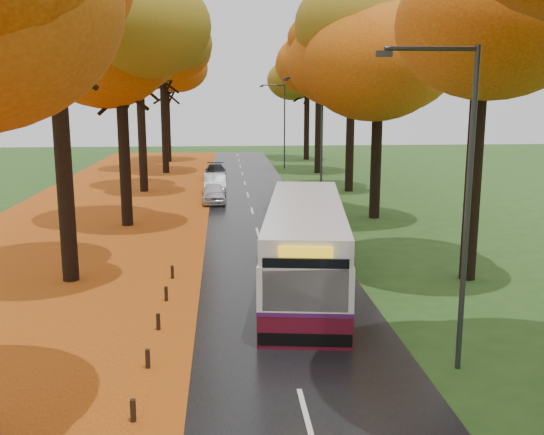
{
  "coord_description": "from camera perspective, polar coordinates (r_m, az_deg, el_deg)",
  "views": [
    {
      "loc": [
        -1.71,
        -6.02,
        6.82
      ],
      "look_at": [
        0.0,
        15.03,
        2.6
      ],
      "focal_mm": 40.0,
      "sensor_mm": 36.0,
      "label": 1
    }
  ],
  "objects": [
    {
      "name": "road",
      "position": [
        31.8,
        -1.45,
        -1.05
      ],
      "size": [
        6.5,
        90.0,
        0.04
      ],
      "primitive_type": "cube",
      "color": "black",
      "rests_on": "ground"
    },
    {
      "name": "centre_line",
      "position": [
        31.79,
        -1.45,
        -1.01
      ],
      "size": [
        0.12,
        90.0,
        0.01
      ],
      "primitive_type": "cube",
      "color": "silver",
      "rests_on": "road"
    },
    {
      "name": "leaf_verge",
      "position": [
        32.58,
        -17.47,
        -1.3
      ],
      "size": [
        12.0,
        90.0,
        0.02
      ],
      "primitive_type": "cube",
      "color": "maroon",
      "rests_on": "ground"
    },
    {
      "name": "leaf_drift",
      "position": [
        31.77,
        -6.95,
        -1.1
      ],
      "size": [
        0.9,
        90.0,
        0.01
      ],
      "primitive_type": "cube",
      "color": "#C97114",
      "rests_on": "road"
    },
    {
      "name": "trees_left",
      "position": [
        33.64,
        -14.53,
        15.58
      ],
      "size": [
        9.2,
        74.0,
        13.88
      ],
      "color": "black",
      "rests_on": "ground"
    },
    {
      "name": "trees_right",
      "position": [
        34.23,
        10.87,
        15.91
      ],
      "size": [
        9.3,
        74.2,
        13.96
      ],
      "color": "black",
      "rests_on": "ground"
    },
    {
      "name": "streetlamp_near",
      "position": [
        15.26,
        17.18,
        2.86
      ],
      "size": [
        2.45,
        0.18,
        8.0
      ],
      "color": "#333538",
      "rests_on": "ground"
    },
    {
      "name": "streetlamp_mid",
      "position": [
        36.52,
        4.32,
        7.96
      ],
      "size": [
        2.45,
        0.18,
        8.0
      ],
      "color": "#333538",
      "rests_on": "ground"
    },
    {
      "name": "streetlamp_far",
      "position": [
        58.33,
        0.94,
        9.23
      ],
      "size": [
        2.45,
        0.18,
        8.0
      ],
      "color": "#333538",
      "rests_on": "ground"
    },
    {
      "name": "bus",
      "position": [
        21.86,
        3.16,
        -2.44
      ],
      "size": [
        4.18,
        11.82,
        3.04
      ],
      "rotation": [
        0.0,
        0.0,
        -0.14
      ],
      "color": "#520C1B",
      "rests_on": "road"
    },
    {
      "name": "car_white",
      "position": [
        39.51,
        -5.52,
        2.28
      ],
      "size": [
        1.59,
        3.7,
        1.24
      ],
      "primitive_type": "imported",
      "rotation": [
        0.0,
        0.0,
        0.03
      ],
      "color": "silver",
      "rests_on": "road"
    },
    {
      "name": "car_silver",
      "position": [
        43.23,
        -5.39,
        3.18
      ],
      "size": [
        1.62,
        4.36,
        1.42
      ],
      "primitive_type": "imported",
      "rotation": [
        0.0,
        0.0,
        0.03
      ],
      "color": "#ABAEB3",
      "rests_on": "road"
    },
    {
      "name": "car_dark",
      "position": [
        51.24,
        -5.34,
        4.34
      ],
      "size": [
        1.79,
        4.27,
        1.23
      ],
      "primitive_type": "imported",
      "rotation": [
        0.0,
        0.0,
        0.01
      ],
      "color": "black",
      "rests_on": "road"
    }
  ]
}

